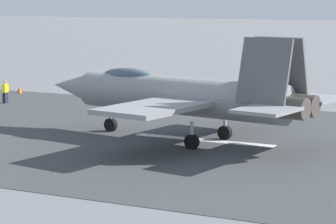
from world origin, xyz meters
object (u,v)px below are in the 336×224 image
crew_person (5,92)px  marker_cone_mid (193,101)px  marker_cone_far (19,90)px  fighter_jet (179,94)px

crew_person → marker_cone_mid: bearing=-157.6°
crew_person → marker_cone_far: size_ratio=3.03×
marker_cone_far → marker_cone_mid: bearing=180.0°
fighter_jet → marker_cone_mid: bearing=-69.0°
fighter_jet → marker_cone_mid: size_ratio=31.47×
marker_cone_far → fighter_jet: bearing=147.8°
crew_person → marker_cone_far: (2.63, -5.14, -0.56)m
fighter_jet → marker_cone_far: size_ratio=31.47×
crew_person → marker_cone_mid: size_ratio=3.03×
marker_cone_mid → marker_cone_far: 15.07m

